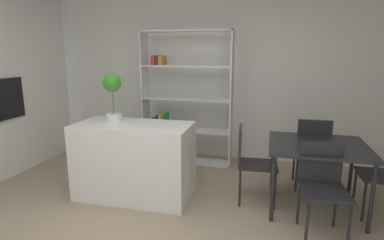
{
  "coord_description": "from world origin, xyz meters",
  "views": [
    {
      "loc": [
        1.08,
        -2.45,
        1.77
      ],
      "look_at": [
        0.33,
        0.47,
        1.11
      ],
      "focal_mm": 29.18,
      "sensor_mm": 36.0,
      "label": 1
    }
  ],
  "objects_px": {
    "potted_plant_on_island": "(113,91)",
    "dining_chair_near": "(322,180)",
    "kitchen_island": "(134,161)",
    "built_in_oven": "(5,99)",
    "dining_chair_far": "(312,149)",
    "dining_table": "(318,151)",
    "open_bookshelf": "(181,103)",
    "dining_chair_island_side": "(249,158)"
  },
  "relations": [
    {
      "from": "kitchen_island",
      "to": "dining_table",
      "type": "xyz_separation_m",
      "value": [
        2.13,
        0.22,
        0.23
      ]
    },
    {
      "from": "dining_table",
      "to": "dining_chair_near",
      "type": "bearing_deg",
      "value": -91.2
    },
    {
      "from": "open_bookshelf",
      "to": "dining_chair_island_side",
      "type": "relative_size",
      "value": 2.29
    },
    {
      "from": "dining_table",
      "to": "dining_chair_far",
      "type": "height_order",
      "value": "dining_chair_far"
    },
    {
      "from": "open_bookshelf",
      "to": "dining_table",
      "type": "relative_size",
      "value": 1.98
    },
    {
      "from": "open_bookshelf",
      "to": "dining_chair_near",
      "type": "distance_m",
      "value": 2.57
    },
    {
      "from": "kitchen_island",
      "to": "dining_chair_island_side",
      "type": "bearing_deg",
      "value": 8.78
    },
    {
      "from": "dining_chair_near",
      "to": "potted_plant_on_island",
      "type": "bearing_deg",
      "value": 164.81
    },
    {
      "from": "built_in_oven",
      "to": "dining_table",
      "type": "relative_size",
      "value": 0.57
    },
    {
      "from": "potted_plant_on_island",
      "to": "dining_chair_near",
      "type": "bearing_deg",
      "value": -8.91
    },
    {
      "from": "kitchen_island",
      "to": "dining_table",
      "type": "relative_size",
      "value": 1.32
    },
    {
      "from": "dining_chair_near",
      "to": "open_bookshelf",
      "type": "bearing_deg",
      "value": 132.89
    },
    {
      "from": "potted_plant_on_island",
      "to": "dining_table",
      "type": "relative_size",
      "value": 0.56
    },
    {
      "from": "kitchen_island",
      "to": "built_in_oven",
      "type": "bearing_deg",
      "value": 175.77
    },
    {
      "from": "kitchen_island",
      "to": "dining_chair_far",
      "type": "xyz_separation_m",
      "value": [
        2.13,
        0.72,
        0.1
      ]
    },
    {
      "from": "kitchen_island",
      "to": "open_bookshelf",
      "type": "xyz_separation_m",
      "value": [
        0.2,
        1.37,
        0.51
      ]
    },
    {
      "from": "dining_chair_far",
      "to": "dining_chair_near",
      "type": "bearing_deg",
      "value": 87.86
    },
    {
      "from": "built_in_oven",
      "to": "dining_chair_island_side",
      "type": "xyz_separation_m",
      "value": [
        3.34,
        0.07,
        -0.59
      ]
    },
    {
      "from": "built_in_oven",
      "to": "kitchen_island",
      "type": "bearing_deg",
      "value": -4.23
    },
    {
      "from": "potted_plant_on_island",
      "to": "dining_chair_far",
      "type": "distance_m",
      "value": 2.61
    },
    {
      "from": "potted_plant_on_island",
      "to": "dining_chair_near",
      "type": "height_order",
      "value": "potted_plant_on_island"
    },
    {
      "from": "potted_plant_on_island",
      "to": "dining_table",
      "type": "distance_m",
      "value": 2.5
    },
    {
      "from": "dining_chair_island_side",
      "to": "dining_chair_far",
      "type": "relative_size",
      "value": 0.95
    },
    {
      "from": "open_bookshelf",
      "to": "dining_table",
      "type": "xyz_separation_m",
      "value": [
        1.93,
        -1.15,
        -0.29
      ]
    },
    {
      "from": "dining_table",
      "to": "potted_plant_on_island",
      "type": "bearing_deg",
      "value": -176.98
    },
    {
      "from": "built_in_oven",
      "to": "open_bookshelf",
      "type": "distance_m",
      "value": 2.49
    },
    {
      "from": "built_in_oven",
      "to": "kitchen_island",
      "type": "xyz_separation_m",
      "value": [
        1.96,
        -0.14,
        -0.67
      ]
    },
    {
      "from": "potted_plant_on_island",
      "to": "dining_chair_island_side",
      "type": "bearing_deg",
      "value": 4.08
    },
    {
      "from": "built_in_oven",
      "to": "dining_chair_near",
      "type": "distance_m",
      "value": 4.14
    },
    {
      "from": "dining_chair_island_side",
      "to": "dining_chair_far",
      "type": "bearing_deg",
      "value": -60.8
    },
    {
      "from": "dining_table",
      "to": "dining_chair_island_side",
      "type": "distance_m",
      "value": 0.76
    },
    {
      "from": "dining_chair_island_side",
      "to": "dining_chair_far",
      "type": "xyz_separation_m",
      "value": [
        0.75,
        0.5,
        0.02
      ]
    },
    {
      "from": "kitchen_island",
      "to": "dining_table",
      "type": "bearing_deg",
      "value": 5.94
    },
    {
      "from": "built_in_oven",
      "to": "dining_chair_far",
      "type": "height_order",
      "value": "built_in_oven"
    },
    {
      "from": "kitchen_island",
      "to": "potted_plant_on_island",
      "type": "relative_size",
      "value": 2.36
    },
    {
      "from": "dining_chair_far",
      "to": "dining_chair_near",
      "type": "height_order",
      "value": "dining_chair_far"
    },
    {
      "from": "built_in_oven",
      "to": "dining_table",
      "type": "bearing_deg",
      "value": 1.07
    },
    {
      "from": "kitchen_island",
      "to": "dining_chair_far",
      "type": "height_order",
      "value": "dining_chair_far"
    },
    {
      "from": "potted_plant_on_island",
      "to": "dining_chair_island_side",
      "type": "height_order",
      "value": "potted_plant_on_island"
    },
    {
      "from": "dining_chair_far",
      "to": "dining_table",
      "type": "bearing_deg",
      "value": 88.31
    },
    {
      "from": "potted_plant_on_island",
      "to": "dining_chair_near",
      "type": "relative_size",
      "value": 0.66
    },
    {
      "from": "potted_plant_on_island",
      "to": "dining_chair_near",
      "type": "xyz_separation_m",
      "value": [
        2.41,
        -0.38,
        -0.76
      ]
    }
  ]
}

